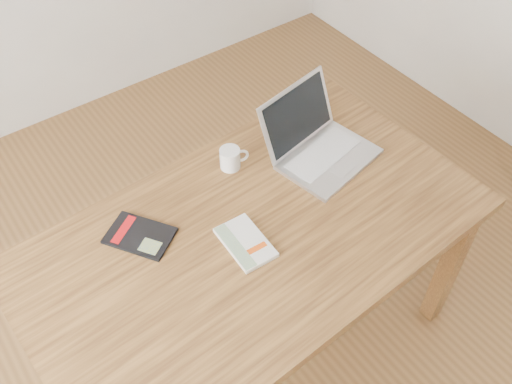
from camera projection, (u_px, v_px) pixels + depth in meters
room at (213, 134)px, 1.24m from camera, size 4.04×4.04×2.70m
desk at (254, 248)px, 1.90m from camera, size 1.54×0.93×0.75m
white_guidebook at (245, 243)px, 1.79m from camera, size 0.13×0.20×0.02m
black_guidebook at (140, 236)px, 1.81m from camera, size 0.23×0.25×0.01m
laptop at (318, 143)px, 2.04m from camera, size 0.39×0.38×0.23m
coffee_mug at (231, 158)px, 2.00m from camera, size 0.10×0.07×0.08m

